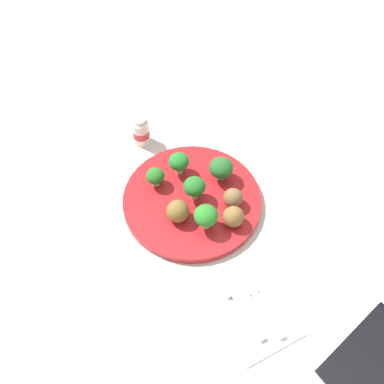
{
  "coord_description": "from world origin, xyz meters",
  "views": [
    {
      "loc": [
        -0.48,
        0.19,
        0.75
      ],
      "look_at": [
        0.0,
        0.0,
        0.04
      ],
      "focal_mm": 41.67,
      "sensor_mm": 36.0,
      "label": 1
    }
  ],
  "objects_px": {
    "broccoli_floret_back_right": "(207,216)",
    "yogurt_bottle": "(141,131)",
    "meatball_far_rim": "(178,211)",
    "fork": "(239,307)",
    "meatball_near_rim": "(233,198)",
    "broccoli_floret_mid_right": "(194,187)",
    "meatball_mid_left": "(233,217)",
    "broccoli_floret_back_left": "(181,162)",
    "napkin": "(250,307)",
    "broccoli_floret_front_right": "(221,168)",
    "knife": "(257,298)",
    "broccoli_floret_mid_left": "(155,176)",
    "plate": "(192,200)"
  },
  "relations": [
    {
      "from": "broccoli_floret_back_right",
      "to": "fork",
      "type": "xyz_separation_m",
      "value": [
        -0.17,
        0.01,
        -0.04
      ]
    },
    {
      "from": "fork",
      "to": "broccoli_floret_back_right",
      "type": "bearing_deg",
      "value": -3.12
    },
    {
      "from": "broccoli_floret_front_right",
      "to": "meatball_far_rim",
      "type": "distance_m",
      "value": 0.13
    },
    {
      "from": "napkin",
      "to": "broccoli_floret_back_right",
      "type": "bearing_deg",
      "value": 3.17
    },
    {
      "from": "plate",
      "to": "broccoli_floret_front_right",
      "type": "bearing_deg",
      "value": -70.58
    },
    {
      "from": "meatball_near_rim",
      "to": "napkin",
      "type": "xyz_separation_m",
      "value": [
        -0.2,
        0.06,
        -0.03
      ]
    },
    {
      "from": "broccoli_floret_mid_right",
      "to": "meatball_far_rim",
      "type": "relative_size",
      "value": 1.19
    },
    {
      "from": "broccoli_floret_front_right",
      "to": "fork",
      "type": "height_order",
      "value": "broccoli_floret_front_right"
    },
    {
      "from": "napkin",
      "to": "knife",
      "type": "distance_m",
      "value": 0.02
    },
    {
      "from": "napkin",
      "to": "broccoli_floret_mid_right",
      "type": "bearing_deg",
      "value": 1.64
    },
    {
      "from": "broccoli_floret_back_right",
      "to": "meatball_mid_left",
      "type": "bearing_deg",
      "value": -104.13
    },
    {
      "from": "broccoli_floret_back_left",
      "to": "yogurt_bottle",
      "type": "relative_size",
      "value": 0.72
    },
    {
      "from": "meatball_near_rim",
      "to": "broccoli_floret_mid_right",
      "type": "bearing_deg",
      "value": 56.07
    },
    {
      "from": "plate",
      "to": "broccoli_floret_mid_right",
      "type": "relative_size",
      "value": 5.25
    },
    {
      "from": "yogurt_bottle",
      "to": "knife",
      "type": "bearing_deg",
      "value": -170.62
    },
    {
      "from": "meatball_far_rim",
      "to": "fork",
      "type": "relative_size",
      "value": 0.37
    },
    {
      "from": "broccoli_floret_mid_left",
      "to": "fork",
      "type": "height_order",
      "value": "broccoli_floret_mid_left"
    },
    {
      "from": "broccoli_floret_mid_left",
      "to": "broccoli_floret_back_left",
      "type": "bearing_deg",
      "value": -78.64
    },
    {
      "from": "broccoli_floret_back_left",
      "to": "meatball_mid_left",
      "type": "xyz_separation_m",
      "value": [
        -0.16,
        -0.05,
        -0.01
      ]
    },
    {
      "from": "broccoli_floret_back_left",
      "to": "broccoli_floret_mid_left",
      "type": "relative_size",
      "value": 1.21
    },
    {
      "from": "broccoli_floret_mid_right",
      "to": "knife",
      "type": "relative_size",
      "value": 0.37
    },
    {
      "from": "broccoli_floret_back_left",
      "to": "fork",
      "type": "relative_size",
      "value": 0.41
    },
    {
      "from": "broccoli_floret_mid_right",
      "to": "broccoli_floret_mid_left",
      "type": "height_order",
      "value": "broccoli_floret_mid_right"
    },
    {
      "from": "broccoli_floret_back_left",
      "to": "meatball_far_rim",
      "type": "bearing_deg",
      "value": 156.38
    },
    {
      "from": "meatball_near_rim",
      "to": "fork",
      "type": "xyz_separation_m",
      "value": [
        -0.2,
        0.08,
        -0.03
      ]
    },
    {
      "from": "meatball_mid_left",
      "to": "fork",
      "type": "xyz_separation_m",
      "value": [
        -0.16,
        0.06,
        -0.03
      ]
    },
    {
      "from": "broccoli_floret_front_right",
      "to": "meatball_near_rim",
      "type": "distance_m",
      "value": 0.07
    },
    {
      "from": "broccoli_floret_front_right",
      "to": "meatball_far_rim",
      "type": "height_order",
      "value": "broccoli_floret_front_right"
    },
    {
      "from": "broccoli_floret_back_right",
      "to": "yogurt_bottle",
      "type": "distance_m",
      "value": 0.27
    },
    {
      "from": "yogurt_bottle",
      "to": "meatball_mid_left",
      "type": "bearing_deg",
      "value": -161.57
    },
    {
      "from": "meatball_mid_left",
      "to": "knife",
      "type": "height_order",
      "value": "meatball_mid_left"
    },
    {
      "from": "fork",
      "to": "knife",
      "type": "xyz_separation_m",
      "value": [
        0.0,
        -0.04,
        -0.0
      ]
    },
    {
      "from": "knife",
      "to": "broccoli_floret_back_right",
      "type": "bearing_deg",
      "value": 9.21
    },
    {
      "from": "napkin",
      "to": "yogurt_bottle",
      "type": "bearing_deg",
      "value": 7.02
    },
    {
      "from": "broccoli_floret_front_right",
      "to": "fork",
      "type": "distance_m",
      "value": 0.28
    },
    {
      "from": "meatball_far_rim",
      "to": "meatball_mid_left",
      "type": "height_order",
      "value": "meatball_far_rim"
    },
    {
      "from": "broccoli_floret_mid_right",
      "to": "meatball_mid_left",
      "type": "xyz_separation_m",
      "value": [
        -0.08,
        -0.05,
        -0.01
      ]
    },
    {
      "from": "broccoli_floret_mid_left",
      "to": "broccoli_floret_mid_right",
      "type": "bearing_deg",
      "value": -134.63
    },
    {
      "from": "yogurt_bottle",
      "to": "fork",
      "type": "bearing_deg",
      "value": -175.32
    },
    {
      "from": "meatball_far_rim",
      "to": "meatball_mid_left",
      "type": "bearing_deg",
      "value": -117.56
    },
    {
      "from": "broccoli_floret_back_right",
      "to": "yogurt_bottle",
      "type": "height_order",
      "value": "broccoli_floret_back_right"
    },
    {
      "from": "meatball_mid_left",
      "to": "plate",
      "type": "bearing_deg",
      "value": 31.78
    },
    {
      "from": "broccoli_floret_mid_right",
      "to": "broccoli_floret_front_right",
      "type": "distance_m",
      "value": 0.07
    },
    {
      "from": "broccoli_floret_mid_right",
      "to": "broccoli_floret_front_right",
      "type": "relative_size",
      "value": 1.02
    },
    {
      "from": "broccoli_floret_mid_left",
      "to": "meatball_far_rim",
      "type": "xyz_separation_m",
      "value": [
        -0.09,
        -0.01,
        -0.0
      ]
    },
    {
      "from": "napkin",
      "to": "meatball_far_rim",
      "type": "bearing_deg",
      "value": 14.57
    },
    {
      "from": "broccoli_floret_back_left",
      "to": "meatball_far_rim",
      "type": "xyz_separation_m",
      "value": [
        -0.11,
        0.05,
        -0.01
      ]
    },
    {
      "from": "broccoli_floret_front_right",
      "to": "meatball_mid_left",
      "type": "bearing_deg",
      "value": 168.49
    },
    {
      "from": "meatball_far_rim",
      "to": "yogurt_bottle",
      "type": "height_order",
      "value": "yogurt_bottle"
    },
    {
      "from": "broccoli_floret_back_right",
      "to": "yogurt_bottle",
      "type": "relative_size",
      "value": 0.79
    }
  ]
}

